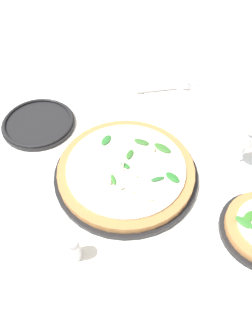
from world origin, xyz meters
The scene contains 7 objects.
ground_plane centered at (0.00, 0.00, 0.00)m, with size 6.00×6.00×0.00m, color silver.
pizza_arugula_main centered at (0.01, -0.04, 0.02)m, with size 0.35×0.35×0.05m.
wine_glass centered at (0.29, 0.02, 0.11)m, with size 0.09×0.09×0.17m.
napkin centered at (0.12, 0.30, 0.00)m, with size 0.13×0.09×0.01m.
fork centered at (0.13, 0.30, 0.01)m, with size 0.20×0.05×0.00m.
side_plate_white centered at (-0.24, 0.13, 0.01)m, with size 0.20×0.20×0.02m.
shaker_pepper centered at (-0.09, -0.25, 0.03)m, with size 0.03×0.03×0.07m.
Camera 1 is at (0.02, -0.52, 0.64)m, focal length 35.00 mm.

